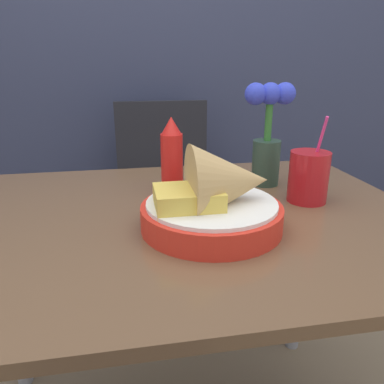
# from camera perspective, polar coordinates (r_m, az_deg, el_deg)

# --- Properties ---
(wall_window) EXTENTS (7.00, 0.06, 2.60)m
(wall_window) POSITION_cam_1_polar(r_m,az_deg,el_deg) (1.89, -7.72, 25.63)
(wall_window) COLOR #2D334C
(wall_window) RESTS_ON ground_plane
(dining_table) EXTENTS (1.14, 0.82, 0.75)m
(dining_table) POSITION_cam_1_polar(r_m,az_deg,el_deg) (0.90, -2.20, -9.54)
(dining_table) COLOR brown
(dining_table) RESTS_ON ground_plane
(chair_far_window) EXTENTS (0.40, 0.40, 0.93)m
(chair_far_window) POSITION_cam_1_polar(r_m,az_deg,el_deg) (1.65, -4.13, 0.07)
(chair_far_window) COLOR black
(chair_far_window) RESTS_ON ground_plane
(food_basket) EXTENTS (0.29, 0.29, 0.18)m
(food_basket) POSITION_cam_1_polar(r_m,az_deg,el_deg) (0.77, 3.95, -1.20)
(food_basket) COLOR red
(food_basket) RESTS_ON dining_table
(ketchup_bottle) EXTENTS (0.06, 0.06, 0.20)m
(ketchup_bottle) POSITION_cam_1_polar(r_m,az_deg,el_deg) (0.99, -3.10, 5.55)
(ketchup_bottle) COLOR red
(ketchup_bottle) RESTS_ON dining_table
(drink_cup) EXTENTS (0.10, 0.10, 0.21)m
(drink_cup) POSITION_cam_1_polar(r_m,az_deg,el_deg) (0.96, 17.30, 2.00)
(drink_cup) COLOR red
(drink_cup) RESTS_ON dining_table
(flower_vase) EXTENTS (0.14, 0.08, 0.28)m
(flower_vase) POSITION_cam_1_polar(r_m,az_deg,el_deg) (1.05, 11.47, 8.84)
(flower_vase) COLOR #2D4738
(flower_vase) RESTS_ON dining_table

